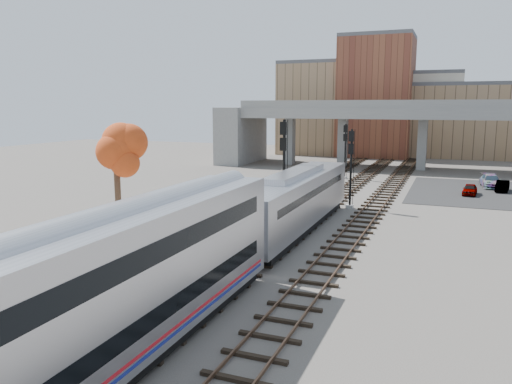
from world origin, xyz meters
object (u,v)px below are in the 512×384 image
Objects in this scene: car_a at (470,189)px; car_c at (491,181)px; signal_mast_near at (284,169)px; coach at (56,321)px; tree at (116,155)px; signal_mast_mid at (351,170)px; car_b at (502,186)px; signal_mast_far at (345,152)px; locomotive at (295,200)px.

car_c reaches higher than car_a.
signal_mast_near reaches higher than car_a.
car_a is at bearing -115.81° from car_c.
coach is 21.91m from tree.
signal_mast_mid is 19.46m from car_b.
signal_mast_mid is 2.01× the size of car_b.
signal_mast_far is at bearing 159.31° from car_a.
signal_mast_near is 2.28× the size of car_b.
car_b is (14.97, 46.31, -2.20)m from coach.
car_b is (26.67, 27.97, -4.79)m from tree.
locomotive is 12.83m from tree.
signal_mast_far is at bearing 92.42° from coach.
signal_mast_far is 0.91× the size of tree.
signal_mast_mid is 14.86m from car_a.
signal_mast_far is 15.67m from car_a.
locomotive is at bearing -101.94° from signal_mast_mid.
tree is at bearing -134.95° from signal_mast_mid.
car_a is (9.81, 10.83, -2.75)m from signal_mast_mid.
signal_mast_near is 27.93m from car_c.
signal_mast_mid is at bearing 54.55° from signal_mast_near.
signal_mast_near is at bearing -90.00° from signal_mast_far.
tree is (-11.70, 18.34, 2.60)m from coach.
coach is 26.41m from signal_mast_near.
tree is at bearing -128.57° from car_a.
signal_mast_mid reaches higher than coach.
tree reaches higher than signal_mast_mid.
car_c is at bearing 49.88° from tree.
tree is 34.32m from car_a.
locomotive is at bearing -123.51° from car_c.
signal_mast_mid is (2.00, 32.06, 0.53)m from coach.
locomotive is 5.97× the size of car_a.
signal_mast_mid is 20.83m from car_c.
signal_mast_mid is (4.10, 5.76, -0.62)m from signal_mast_near.
car_a is (23.50, 24.55, -4.81)m from tree.
coach is 3.24× the size of signal_mast_near.
car_b is 2.73m from car_c.
car_b is at bearing 57.72° from locomotive.
signal_mast_near reaches higher than car_c.
car_c is (14.03, 26.26, -1.57)m from locomotive.
signal_mast_far is 1.95× the size of car_b.
car_b reaches higher than car_a.
signal_mast_far is at bearing 103.13° from signal_mast_mid.
locomotive reaches higher than car_c.
tree is at bearing -140.31° from signal_mast_near.
locomotive is at bearing -115.02° from car_a.
tree is at bearing -135.52° from car_c.
locomotive is 9.72m from signal_mast_mid.
signal_mast_near is 1.13× the size of signal_mast_mid.
signal_mast_near is at bearing -122.34° from car_b.
signal_mast_near is at bearing 39.69° from tree.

